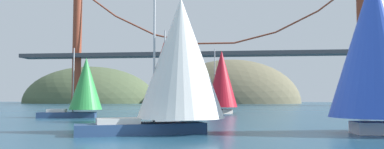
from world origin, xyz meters
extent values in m
plane|color=navy|center=(0.00, 0.00, 0.00)|extent=(360.00, 360.00, 0.00)
ellipsoid|color=#6B664C|center=(5.00, 135.00, 0.00)|extent=(56.24, 44.00, 36.01)
ellipsoid|color=#4C5B3D|center=(-55.00, 135.00, 0.00)|extent=(57.44, 44.00, 31.27)
cylinder|color=brown|center=(-44.06, 95.00, 18.87)|extent=(2.80, 2.80, 37.75)
cylinder|color=brown|center=(44.06, 95.00, 18.87)|extent=(2.80, 2.80, 37.75)
cube|color=#47474C|center=(0.00, 95.00, 15.74)|extent=(124.12, 6.00, 1.20)
cylinder|color=brown|center=(-37.77, 95.00, 33.09)|extent=(12.89, 0.50, 9.71)
cylinder|color=brown|center=(-25.18, 95.00, 25.33)|extent=(12.81, 0.50, 6.66)
cylinder|color=brown|center=(-12.59, 95.00, 20.68)|extent=(12.71, 0.50, 3.59)
cylinder|color=brown|center=(0.00, 95.00, 19.13)|extent=(12.59, 0.50, 0.50)
cylinder|color=brown|center=(12.59, 95.00, 20.68)|extent=(12.71, 0.50, 3.59)
cylinder|color=brown|center=(25.18, 95.00, 25.33)|extent=(12.81, 0.50, 6.66)
cone|color=blue|center=(14.98, 6.53, 5.93)|extent=(6.11, 6.11, 9.70)
cube|color=navy|center=(-13.70, 22.95, 0.33)|extent=(6.78, 3.17, 0.66)
cube|color=beige|center=(-14.84, 22.69, 0.84)|extent=(2.34, 1.78, 0.36)
cylinder|color=#B2B2B7|center=(-13.06, 23.09, 4.45)|extent=(0.14, 0.14, 7.58)
cone|color=green|center=(-11.65, 23.41, 4.04)|extent=(4.59, 4.59, 6.16)
cube|color=white|center=(-0.44, 14.14, 0.38)|extent=(3.69, 7.32, 0.75)
cube|color=beige|center=(-0.16, 12.91, 0.93)|extent=(2.13, 2.55, 0.36)
cylinder|color=#B2B2B7|center=(-0.59, 14.82, 4.67)|extent=(0.14, 0.14, 7.84)
cone|color=red|center=(-0.93, 16.33, 4.47)|extent=(4.94, 4.94, 6.83)
cube|color=navy|center=(-0.32, 4.90, 0.35)|extent=(8.54, 5.39, 0.69)
cube|color=beige|center=(-1.70, 4.29, 0.87)|extent=(3.12, 2.61, 0.36)
cylinder|color=#B2B2B7|center=(0.45, 5.24, 5.70)|extent=(0.14, 0.14, 10.01)
cone|color=white|center=(2.13, 5.98, 5.10)|extent=(7.76, 7.76, 8.21)
cube|color=#B7B2A8|center=(2.46, 38.29, 0.33)|extent=(6.39, 6.81, 0.67)
cube|color=beige|center=(1.58, 39.27, 0.85)|extent=(2.70, 2.76, 0.36)
cylinder|color=#B2B2B7|center=(2.95, 37.74, 5.25)|extent=(0.14, 0.14, 9.17)
cone|color=#B21423|center=(4.03, 36.53, 5.19)|extent=(6.48, 6.48, 8.45)
camera|label=1|loc=(5.59, -18.88, 2.36)|focal=34.72mm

